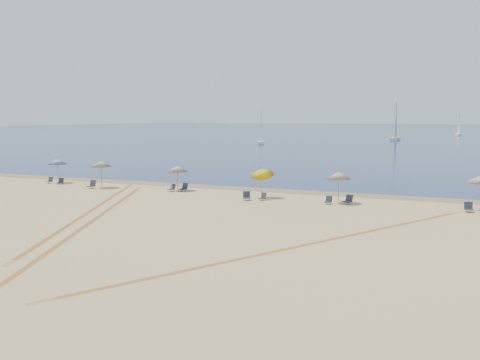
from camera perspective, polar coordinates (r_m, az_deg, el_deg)
The scene contains 22 objects.
ground at distance 26.45m, azimuth -16.73°, elevation -7.76°, with size 160.00×160.00×0.00m, color tan.
ocean at distance 245.44m, azimuth 18.45°, elevation 5.16°, with size 500.00×500.00×0.00m, color #0C2151.
wet_sand at distance 47.18m, azimuth 1.83°, elevation -1.01°, with size 500.00×500.00×0.00m, color olive.
umbrella_0 at distance 54.55m, azimuth -19.42°, elevation 1.93°, with size 1.86×1.86×2.47m.
umbrella_1 at distance 49.79m, azimuth -15.02°, elevation 1.74°, with size 1.93×1.93×2.56m.
umbrella_2 at distance 46.55m, azimuth -6.88°, elevation 1.23°, with size 1.87×1.87×2.28m.
umbrella_3 at distance 42.12m, azimuth 2.44°, elevation 0.89°, with size 1.89×1.97×2.69m.
umbrella_4 at distance 40.27m, azimuth 10.79°, elevation 0.50°, with size 1.87×1.87×2.46m.
chair_0 at distance 54.66m, azimuth -20.18°, elevation -0.05°, with size 0.52×0.60×0.62m.
chair_1 at distance 53.67m, azimuth -19.10°, elevation -0.13°, with size 0.63×0.70×0.61m.
chair_2 at distance 49.62m, azimuth -15.96°, elevation -0.51°, with size 0.61×0.71×0.73m.
chair_3 at distance 46.27m, azimuth -7.46°, elevation -0.88°, with size 0.71×0.76×0.63m.
chair_4 at distance 46.17m, azimuth -6.19°, elevation -0.83°, with size 0.77×0.84×0.72m.
chair_5 at distance 41.04m, azimuth 0.73°, elevation -1.80°, with size 0.78×0.83×0.69m.
chair_6 at distance 41.08m, azimuth 2.51°, elevation -1.86°, with size 0.68×0.72×0.59m.
chair_7 at distance 39.85m, azimuth 9.70°, elevation -2.23°, with size 0.53×0.61×0.60m.
chair_8 at distance 40.09m, azimuth 11.80°, elevation -2.15°, with size 0.79×0.85×0.70m.
chair_9 at distance 39.41m, azimuth 23.83°, elevation -2.78°, with size 0.65×0.73×0.68m.
sailboat_0 at distance 148.23m, azimuth 16.73°, elevation 5.42°, with size 2.15×7.03×10.34m.
sailboat_1 at distance 193.27m, azimuth 22.89°, elevation 5.23°, with size 2.18×5.21×7.53m.
sailboat_2 at distance 124.04m, azimuth 2.35°, elevation 5.10°, with size 3.08×5.41×7.85m.
tire_tracks at distance 33.25m, azimuth -9.24°, elevation -4.53°, with size 55.05×42.44×0.00m.
Camera 1 is at (16.22, -19.81, 6.63)m, focal length 38.83 mm.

